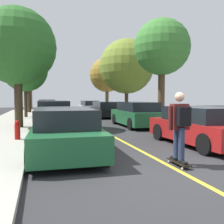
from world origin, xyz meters
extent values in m
plane|color=#2D2D30|center=(0.00, 0.00, 0.00)|extent=(80.00, 80.00, 0.00)
cube|color=gold|center=(0.00, 4.00, 0.00)|extent=(0.12, 39.20, 0.01)
cube|color=#1E5B33|center=(-2.31, 2.41, 0.51)|extent=(2.02, 4.65, 0.65)
cube|color=black|center=(-2.31, 2.46, 1.09)|extent=(1.75, 3.08, 0.52)
cylinder|color=black|center=(-1.50, 0.79, 0.32)|extent=(0.24, 0.65, 0.64)
cylinder|color=black|center=(-3.24, 0.85, 0.32)|extent=(0.24, 0.65, 0.64)
cylinder|color=black|center=(-1.39, 3.97, 0.32)|extent=(0.24, 0.65, 0.64)
cylinder|color=black|center=(-3.13, 4.03, 0.32)|extent=(0.24, 0.65, 0.64)
cube|color=#1E5B33|center=(-2.31, 8.29, 0.56)|extent=(1.90, 4.54, 0.75)
cube|color=black|center=(-2.31, 8.53, 1.22)|extent=(1.63, 2.87, 0.56)
cylinder|color=black|center=(-1.56, 6.72, 0.32)|extent=(0.24, 0.65, 0.64)
cylinder|color=black|center=(-3.18, 6.78, 0.32)|extent=(0.24, 0.65, 0.64)
cylinder|color=black|center=(-1.45, 9.80, 0.32)|extent=(0.24, 0.65, 0.64)
cylinder|color=black|center=(-3.07, 9.86, 0.32)|extent=(0.24, 0.65, 0.64)
cube|color=#196066|center=(-2.31, 14.74, 0.50)|extent=(1.93, 4.69, 0.64)
cube|color=black|center=(-2.30, 14.97, 1.10)|extent=(1.66, 3.20, 0.56)
cylinder|color=black|center=(-1.56, 13.10, 0.32)|extent=(0.24, 0.65, 0.64)
cylinder|color=black|center=(-3.19, 13.16, 0.32)|extent=(0.24, 0.65, 0.64)
cylinder|color=black|center=(-1.44, 16.32, 0.32)|extent=(0.24, 0.65, 0.64)
cylinder|color=black|center=(-3.07, 16.38, 0.32)|extent=(0.24, 0.65, 0.64)
cube|color=#38383D|center=(-2.31, 20.98, 0.54)|extent=(1.77, 4.37, 0.73)
cube|color=black|center=(-2.31, 21.14, 1.18)|extent=(1.55, 2.95, 0.55)
cylinder|color=black|center=(-1.51, 19.49, 0.32)|extent=(0.22, 0.64, 0.64)
cylinder|color=black|center=(-3.14, 19.50, 0.32)|extent=(0.22, 0.64, 0.64)
cylinder|color=black|center=(-1.49, 22.45, 0.32)|extent=(0.22, 0.64, 0.64)
cylinder|color=black|center=(-3.12, 22.46, 0.32)|extent=(0.22, 0.64, 0.64)
cube|color=maroon|center=(2.31, 2.43, 0.51)|extent=(1.83, 4.19, 0.66)
cube|color=black|center=(2.31, 2.40, 1.09)|extent=(1.58, 2.63, 0.50)
cylinder|color=black|center=(1.48, 3.77, 0.32)|extent=(0.24, 0.65, 0.64)
cylinder|color=black|center=(3.06, 3.82, 0.32)|extent=(0.24, 0.65, 0.64)
cylinder|color=black|center=(1.57, 1.03, 0.32)|extent=(0.24, 0.65, 0.64)
cube|color=#1E5B33|center=(2.31, 8.35, 0.54)|extent=(1.86, 4.49, 0.73)
cube|color=black|center=(2.31, 8.14, 1.16)|extent=(1.62, 3.00, 0.51)
cylinder|color=black|center=(1.52, 9.89, 0.32)|extent=(0.23, 0.64, 0.64)
cylinder|color=black|center=(3.17, 9.86, 0.32)|extent=(0.23, 0.64, 0.64)
cylinder|color=black|center=(1.46, 6.84, 0.32)|extent=(0.23, 0.64, 0.64)
cylinder|color=black|center=(3.11, 6.81, 0.32)|extent=(0.23, 0.64, 0.64)
cube|color=black|center=(2.31, 15.28, 0.49)|extent=(1.96, 4.63, 0.62)
cube|color=black|center=(2.31, 15.05, 1.06)|extent=(1.71, 3.05, 0.53)
cylinder|color=black|center=(1.45, 16.89, 0.32)|extent=(0.23, 0.64, 0.64)
cylinder|color=black|center=(3.23, 16.87, 0.32)|extent=(0.23, 0.64, 0.64)
cylinder|color=black|center=(1.40, 13.69, 0.32)|extent=(0.23, 0.64, 0.64)
cylinder|color=black|center=(3.18, 13.67, 0.32)|extent=(0.23, 0.64, 0.64)
cube|color=white|center=(2.31, 22.12, 0.49)|extent=(1.87, 4.22, 0.62)
cube|color=black|center=(2.31, 22.09, 1.06)|extent=(1.62, 2.68, 0.52)
cylinder|color=black|center=(1.46, 23.47, 0.32)|extent=(0.24, 0.65, 0.64)
cylinder|color=black|center=(3.08, 23.52, 0.32)|extent=(0.24, 0.65, 0.64)
cylinder|color=black|center=(1.55, 20.71, 0.32)|extent=(0.24, 0.65, 0.64)
cylinder|color=black|center=(3.17, 20.76, 0.32)|extent=(0.24, 0.65, 0.64)
cylinder|color=#3D2D1E|center=(-4.06, 8.64, 1.71)|extent=(0.41, 0.41, 3.14)
sphere|color=#2D6B28|center=(-4.06, 8.64, 4.28)|extent=(3.93, 3.93, 3.93)
cylinder|color=#3D2D1E|center=(-4.06, 15.57, 1.50)|extent=(0.24, 0.24, 2.73)
sphere|color=#2D6B28|center=(-4.06, 15.57, 3.85)|extent=(3.48, 3.48, 3.48)
cylinder|color=#3D2D1E|center=(-4.06, 22.36, 2.21)|extent=(0.39, 0.39, 4.14)
sphere|color=olive|center=(-4.06, 22.36, 5.48)|extent=(4.33, 4.33, 4.33)
cylinder|color=brown|center=(-4.06, 28.91, 2.20)|extent=(0.27, 0.27, 4.13)
sphere|color=#2D6B28|center=(-4.06, 28.91, 5.29)|extent=(3.17, 3.17, 3.17)
cylinder|color=#4C3823|center=(4.06, 8.59, 1.88)|extent=(0.41, 0.41, 3.48)
sphere|color=#3D7F33|center=(4.06, 8.59, 4.69)|extent=(3.36, 3.36, 3.36)
cylinder|color=#4C3823|center=(4.06, 14.87, 1.69)|extent=(0.31, 0.31, 3.10)
sphere|color=olive|center=(4.06, 14.87, 4.28)|extent=(4.58, 4.58, 4.58)
cylinder|color=brown|center=(4.06, 21.22, 1.51)|extent=(0.36, 0.36, 2.74)
sphere|color=olive|center=(4.06, 21.22, 4.13)|extent=(3.73, 3.73, 3.73)
cylinder|color=#B2140F|center=(-3.81, 4.59, 0.42)|extent=(0.20, 0.20, 0.55)
sphere|color=#B2140F|center=(-3.81, 4.59, 0.75)|extent=(0.18, 0.18, 0.18)
cube|color=black|center=(0.23, 0.26, 0.09)|extent=(0.25, 0.85, 0.02)
cylinder|color=beige|center=(0.15, 0.60, 0.03)|extent=(0.03, 0.06, 0.06)
cylinder|color=beige|center=(0.34, 0.59, 0.03)|extent=(0.03, 0.06, 0.06)
cylinder|color=beige|center=(0.12, -0.08, 0.03)|extent=(0.03, 0.06, 0.06)
cylinder|color=beige|center=(0.31, -0.08, 0.03)|extent=(0.03, 0.06, 0.06)
cube|color=#99999E|center=(0.24, 0.60, 0.07)|extent=(0.10, 0.04, 0.02)
cube|color=#99999E|center=(0.22, -0.08, 0.07)|extent=(0.10, 0.04, 0.02)
cube|color=black|center=(0.24, 0.48, 0.13)|extent=(0.11, 0.26, 0.06)
cube|color=black|center=(0.22, 0.04, 0.13)|extent=(0.11, 0.26, 0.06)
cylinder|color=#283351|center=(0.23, 0.38, 0.56)|extent=(0.16, 0.16, 0.79)
cylinder|color=#283351|center=(0.23, 0.14, 0.56)|extent=(0.16, 0.16, 0.79)
cube|color=#511919|center=(0.23, 0.26, 1.20)|extent=(0.41, 0.23, 0.63)
sphere|color=tan|center=(0.23, 0.26, 1.68)|extent=(0.23, 0.23, 0.23)
cylinder|color=#511919|center=(-0.02, 0.27, 1.18)|extent=(0.09, 0.09, 0.58)
cylinder|color=#511919|center=(0.47, 0.25, 1.18)|extent=(0.09, 0.09, 0.58)
cube|color=black|center=(0.22, 0.06, 1.22)|extent=(0.31, 0.19, 0.44)
camera|label=1|loc=(-3.02, -5.06, 1.67)|focal=40.00mm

